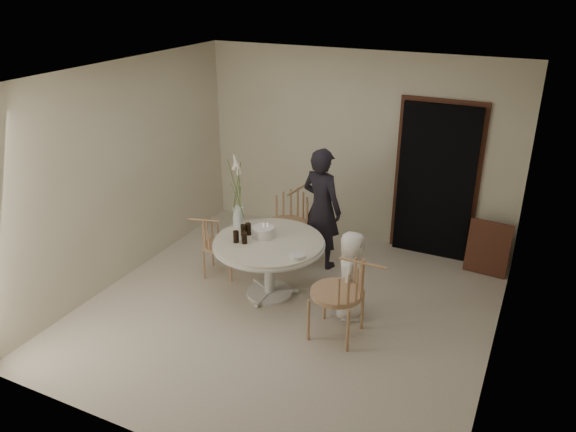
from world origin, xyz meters
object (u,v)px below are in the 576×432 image
at_px(chair_right, 349,287).
at_px(girl, 322,208).
at_px(table, 269,249).
at_px(chair_far, 293,214).
at_px(birthday_cake, 263,232).
at_px(chair_left, 212,239).
at_px(flower_vase, 238,201).
at_px(boy, 351,275).

distance_m(chair_right, girl, 1.69).
distance_m(table, chair_far, 1.04).
bearing_deg(table, birthday_cake, 149.00).
distance_m(table, chair_left, 0.92).
distance_m(girl, flower_vase, 1.15).
xyz_separation_m(chair_right, girl, (-0.90, 1.42, 0.18)).
bearing_deg(birthday_cake, chair_left, 173.61).
bearing_deg(birthday_cake, chair_right, -21.23).
height_order(chair_far, girl, girl).
relative_size(birthday_cake, flower_vase, 0.27).
bearing_deg(chair_right, birthday_cake, -110.66).
bearing_deg(chair_left, table, -114.69).
bearing_deg(girl, chair_left, 52.05).
xyz_separation_m(table, chair_far, (-0.18, 1.03, 0.01)).
relative_size(table, girl, 0.82).
relative_size(chair_right, birthday_cake, 3.72).
height_order(birthday_cake, flower_vase, flower_vase).
height_order(chair_far, chair_right, chair_far).
relative_size(chair_right, flower_vase, 1.01).
height_order(chair_left, boy, boy).
height_order(chair_right, boy, boy).
xyz_separation_m(chair_right, birthday_cake, (-1.27, 0.49, 0.17)).
height_order(girl, boy, girl).
xyz_separation_m(chair_far, girl, (0.43, -0.03, 0.18)).
relative_size(chair_far, chair_left, 1.26).
height_order(chair_left, birthday_cake, birthday_cake).
xyz_separation_m(chair_left, birthday_cake, (0.79, -0.09, 0.30)).
distance_m(table, chair_right, 1.24).
relative_size(girl, boy, 1.54).
height_order(chair_far, chair_left, chair_far).
height_order(chair_right, girl, girl).
bearing_deg(girl, flower_vase, 62.29).
xyz_separation_m(chair_far, chair_left, (-0.72, -0.87, -0.13)).
distance_m(table, girl, 1.04).
xyz_separation_m(table, chair_left, (-0.90, 0.15, -0.12)).
relative_size(chair_far, boy, 0.92).
xyz_separation_m(girl, birthday_cake, (-0.36, -0.93, -0.02)).
distance_m(chair_right, boy, 0.44).
xyz_separation_m(chair_left, flower_vase, (0.38, 0.03, 0.57)).
height_order(table, flower_vase, flower_vase).
height_order(chair_left, flower_vase, flower_vase).
relative_size(table, boy, 1.26).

